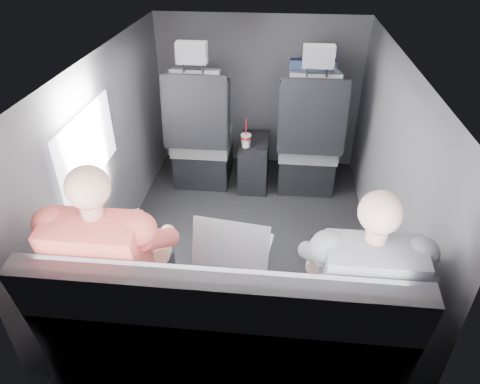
# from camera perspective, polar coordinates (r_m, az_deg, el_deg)

# --- Properties ---
(floor) EXTENTS (2.60, 2.60, 0.00)m
(floor) POSITION_cam_1_polar(r_m,az_deg,el_deg) (3.14, 0.62, -7.01)
(floor) COLOR black
(floor) RESTS_ON ground
(ceiling) EXTENTS (2.60, 2.60, 0.00)m
(ceiling) POSITION_cam_1_polar(r_m,az_deg,el_deg) (2.49, 0.81, 17.49)
(ceiling) COLOR #B2B2AD
(ceiling) RESTS_ON panel_back
(panel_left) EXTENTS (0.02, 2.60, 1.35)m
(panel_left) POSITION_cam_1_polar(r_m,az_deg,el_deg) (2.96, -16.97, 4.53)
(panel_left) COLOR #56565B
(panel_left) RESTS_ON floor
(panel_right) EXTENTS (0.02, 2.60, 1.35)m
(panel_right) POSITION_cam_1_polar(r_m,az_deg,el_deg) (2.83, 19.19, 2.71)
(panel_right) COLOR #56565B
(panel_right) RESTS_ON floor
(panel_front) EXTENTS (1.80, 0.02, 1.35)m
(panel_front) POSITION_cam_1_polar(r_m,az_deg,el_deg) (3.94, 2.49, 13.03)
(panel_front) COLOR #56565B
(panel_front) RESTS_ON floor
(panel_back) EXTENTS (1.80, 0.02, 1.35)m
(panel_back) POSITION_cam_1_polar(r_m,az_deg,el_deg) (1.74, -3.42, -17.36)
(panel_back) COLOR #56565B
(panel_back) RESTS_ON floor
(side_window) EXTENTS (0.02, 0.75, 0.42)m
(side_window) POSITION_cam_1_polar(r_m,az_deg,el_deg) (2.61, -19.61, 5.69)
(side_window) COLOR white
(side_window) RESTS_ON panel_left
(seatbelt) EXTENTS (0.35, 0.11, 0.59)m
(seatbelt) POSITION_cam_1_polar(r_m,az_deg,el_deg) (3.31, 9.75, 10.92)
(seatbelt) COLOR black
(seatbelt) RESTS_ON front_seat_right
(front_seat_left) EXTENTS (0.52, 0.58, 1.26)m
(front_seat_left) POSITION_cam_1_polar(r_m,az_deg,el_deg) (3.68, -5.16, 6.77)
(front_seat_left) COLOR black
(front_seat_left) RESTS_ON floor
(front_seat_right) EXTENTS (0.52, 0.58, 1.26)m
(front_seat_right) POSITION_cam_1_polar(r_m,az_deg,el_deg) (3.62, 9.06, 6.07)
(front_seat_right) COLOR black
(front_seat_right) RESTS_ON floor
(center_console) EXTENTS (0.24, 0.48, 0.41)m
(center_console) POSITION_cam_1_polar(r_m,az_deg,el_deg) (3.75, 1.89, 4.01)
(center_console) COLOR black
(center_console) RESTS_ON floor
(rear_bench) EXTENTS (1.60, 0.57, 0.92)m
(rear_bench) POSITION_cam_1_polar(r_m,az_deg,el_deg) (2.18, -2.08, -18.74)
(rear_bench) COLOR #5C5C61
(rear_bench) RESTS_ON floor
(soda_cup) EXTENTS (0.09, 0.09, 0.26)m
(soda_cup) POSITION_cam_1_polar(r_m,az_deg,el_deg) (3.52, 0.80, 6.88)
(soda_cup) COLOR white
(soda_cup) RESTS_ON center_console
(laptop_white) EXTENTS (0.36, 0.40, 0.22)m
(laptop_white) POSITION_cam_1_polar(r_m,az_deg,el_deg) (2.29, -15.55, -5.65)
(laptop_white) COLOR silver
(laptop_white) RESTS_ON passenger_rear_left
(laptop_silver) EXTENTS (0.40, 0.37, 0.26)m
(laptop_silver) POSITION_cam_1_polar(r_m,az_deg,el_deg) (2.14, -0.95, -7.15)
(laptop_silver) COLOR #B2B2B7
(laptop_silver) RESTS_ON rear_bench
(laptop_black) EXTENTS (0.34, 0.31, 0.23)m
(laptop_black) POSITION_cam_1_polar(r_m,az_deg,el_deg) (2.16, 15.02, -8.22)
(laptop_black) COLOR black
(laptop_black) RESTS_ON passenger_rear_right
(passenger_rear_left) EXTENTS (0.50, 0.62, 1.22)m
(passenger_rear_left) POSITION_cam_1_polar(r_m,az_deg,el_deg) (2.12, -16.04, -9.52)
(passenger_rear_left) COLOR #2C2D31
(passenger_rear_left) RESTS_ON rear_bench
(passenger_rear_right) EXTENTS (0.47, 0.60, 1.18)m
(passenger_rear_right) POSITION_cam_1_polar(r_m,az_deg,el_deg) (2.04, 15.38, -12.04)
(passenger_rear_right) COLOR navy
(passenger_rear_right) RESTS_ON rear_bench
(passenger_front_right) EXTENTS (0.37, 0.37, 0.71)m
(passenger_front_right) POSITION_cam_1_polar(r_m,az_deg,el_deg) (3.72, 9.36, 12.53)
(passenger_front_right) COLOR navy
(passenger_front_right) RESTS_ON front_seat_right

